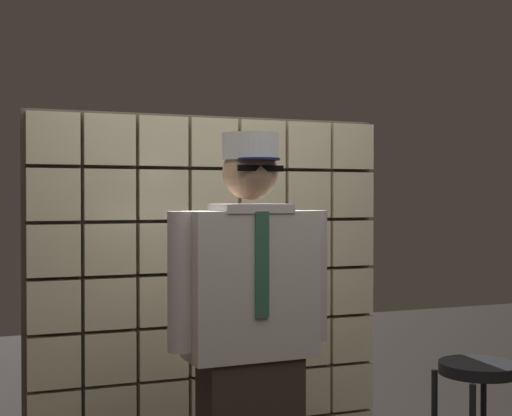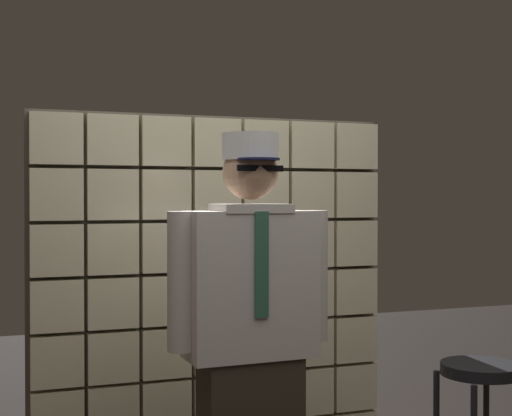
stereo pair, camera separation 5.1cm
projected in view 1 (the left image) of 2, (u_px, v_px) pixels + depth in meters
name	position (u px, v px, depth m)	size (l,w,h in m)	color
glass_block_wall	(212.00, 298.00, 3.90)	(1.93, 0.10, 1.93)	beige
standing_person	(250.00, 340.00, 2.96)	(0.69, 0.30, 1.74)	#382D23
bar_stool	(478.00, 407.00, 3.18)	(0.34, 0.34, 0.76)	black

